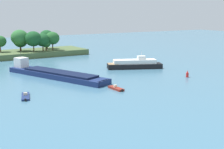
% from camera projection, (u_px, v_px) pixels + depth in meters
% --- Properties ---
extents(treeline_island, '(54.99, 17.16, 10.57)m').
position_uv_depth(treeline_island, '(21.00, 48.00, 119.79)').
color(treeline_island, '#4C6038').
rests_on(treeline_island, ground).
extents(fishing_skiff, '(3.18, 6.12, 0.88)m').
position_uv_depth(fishing_skiff, '(26.00, 96.00, 62.42)').
color(fishing_skiff, navy).
rests_on(fishing_skiff, ground).
extents(white_riverboat, '(17.10, 10.79, 5.28)m').
position_uv_depth(white_riverboat, '(135.00, 64.00, 94.97)').
color(white_riverboat, black).
rests_on(white_riverboat, ground).
extents(cargo_barge, '(17.02, 32.97, 5.92)m').
position_uv_depth(cargo_barge, '(54.00, 74.00, 82.00)').
color(cargo_barge, navy).
rests_on(cargo_barge, ground).
extents(small_motorboat, '(1.54, 4.92, 0.98)m').
position_uv_depth(small_motorboat, '(116.00, 88.00, 68.83)').
color(small_motorboat, maroon).
rests_on(small_motorboat, ground).
extents(channel_buoy_red, '(0.70, 0.70, 1.90)m').
position_uv_depth(channel_buoy_red, '(187.00, 74.00, 81.87)').
color(channel_buoy_red, red).
rests_on(channel_buoy_red, ground).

